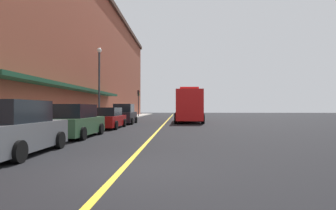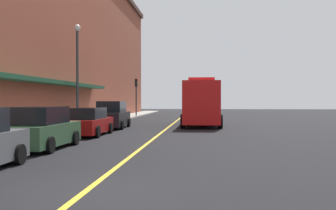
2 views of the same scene
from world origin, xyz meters
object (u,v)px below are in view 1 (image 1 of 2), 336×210
object	(u,v)px
parked_car_0	(13,129)
parked_car_1	(75,122)
parking_meter_0	(92,114)
parked_car_2	(109,118)
parked_car_3	(124,115)
parking_meter_1	(46,117)
fire_truck	(188,106)
parking_meter_2	(110,113)
traffic_light_near	(138,98)
street_lamp_left	(99,77)

from	to	relation	value
parked_car_0	parked_car_1	world-z (taller)	parked_car_0
parking_meter_0	parked_car_1	bearing A→B (deg)	-78.89
parked_car_2	parked_car_0	bearing A→B (deg)	179.36
parked_car_2	parked_car_3	bearing A→B (deg)	-0.43
parking_meter_1	parked_car_2	bearing A→B (deg)	77.76
fire_truck	parked_car_3	bearing A→B (deg)	-61.40
fire_truck	parking_meter_0	bearing A→B (deg)	-41.38
fire_truck	parking_meter_2	xyz separation A→B (m)	(-7.77, -3.14, -0.64)
parked_car_0	parking_meter_1	world-z (taller)	parked_car_0
parked_car_3	parking_meter_2	bearing A→B (deg)	78.59
parking_meter_0	traffic_light_near	size ratio (longest dim) A/B	0.31
traffic_light_near	fire_truck	bearing A→B (deg)	-63.61
parked_car_2	fire_truck	xyz separation A→B (m)	(6.30, 9.32, 0.96)
parked_car_1	parking_meter_2	bearing A→B (deg)	6.43
parked_car_0	parking_meter_2	world-z (taller)	parked_car_0
fire_truck	street_lamp_left	xyz separation A→B (m)	(-8.37, -4.72, 2.70)
parked_car_3	parking_meter_2	world-z (taller)	parked_car_3
parked_car_2	parking_meter_0	xyz separation A→B (m)	(-1.47, 0.53, 0.32)
parked_car_3	parking_meter_0	xyz separation A→B (m)	(-1.50, -5.38, 0.17)
parked_car_1	parking_meter_2	size ratio (longest dim) A/B	3.57
parked_car_1	street_lamp_left	xyz separation A→B (m)	(-1.95, 10.94, 3.59)
parking_meter_1	parking_meter_2	size ratio (longest dim) A/B	1.00
parked_car_2	parked_car_3	world-z (taller)	parked_car_3
street_lamp_left	traffic_light_near	xyz separation A→B (m)	(0.66, 20.26, -1.24)
fire_truck	parking_meter_1	xyz separation A→B (m)	(-7.77, -16.10, -0.64)
parking_meter_0	parking_meter_2	bearing A→B (deg)	90.00
traffic_light_near	parked_car_0	bearing A→B (deg)	-87.95
fire_truck	parking_meter_1	distance (m)	17.89
parked_car_1	parking_meter_1	xyz separation A→B (m)	(-1.35, -0.45, 0.25)
parked_car_0	parked_car_2	size ratio (longest dim) A/B	0.93
parked_car_2	fire_truck	distance (m)	11.29
parked_car_0	street_lamp_left	bearing A→B (deg)	5.50
parked_car_0	parking_meter_0	bearing A→B (deg)	4.99
parked_car_0	parked_car_3	size ratio (longest dim) A/B	0.95
street_lamp_left	traffic_light_near	world-z (taller)	street_lamp_left
traffic_light_near	parking_meter_0	bearing A→B (deg)	-90.15
parked_car_1	fire_truck	size ratio (longest dim) A/B	0.53
parked_car_0	traffic_light_near	xyz separation A→B (m)	(-1.31, 36.65, 2.32)
parked_car_1	parked_car_3	distance (m)	12.25
parked_car_1	parking_meter_0	size ratio (longest dim) A/B	3.57
parking_meter_2	street_lamp_left	world-z (taller)	street_lamp_left
parked_car_0	parking_meter_1	xyz separation A→B (m)	(-1.38, 5.01, 0.23)
street_lamp_left	parking_meter_1	bearing A→B (deg)	-86.98
parked_car_0	street_lamp_left	distance (m)	16.90
parked_car_2	parking_meter_2	distance (m)	6.36
fire_truck	street_lamp_left	world-z (taller)	street_lamp_left
parking_meter_0	parking_meter_2	size ratio (longest dim) A/B	1.00
parked_car_1	traffic_light_near	xyz separation A→B (m)	(-1.29, 31.19, 2.35)
parking_meter_0	traffic_light_near	distance (m)	24.41
parked_car_1	parking_meter_1	world-z (taller)	parked_car_1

